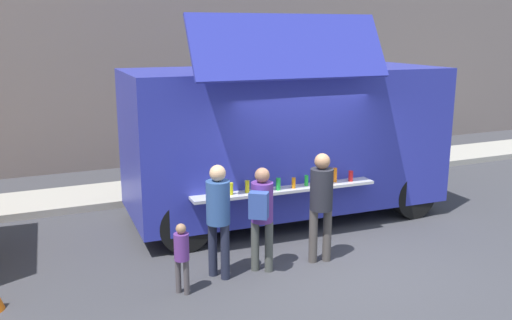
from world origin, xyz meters
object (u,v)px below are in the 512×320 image
object	(u,v)px
customer_front_ordering	(321,198)
trash_bin	(393,152)
food_truck_main	(286,137)
customer_rear_waiting	(218,211)
child_near_queue	(182,252)
customer_mid_with_backpack	(262,209)

from	to	relation	value
customer_front_ordering	trash_bin	bearing A→B (deg)	-37.42
food_truck_main	customer_rear_waiting	size ratio (longest dim) A/B	3.53
trash_bin	child_near_queue	bearing A→B (deg)	-146.81
customer_mid_with_backpack	customer_rear_waiting	size ratio (longest dim) A/B	0.94
child_near_queue	customer_rear_waiting	bearing A→B (deg)	-16.32
customer_rear_waiting	child_near_queue	world-z (taller)	customer_rear_waiting
food_truck_main	customer_front_ordering	world-z (taller)	food_truck_main
food_truck_main	customer_mid_with_backpack	xyz separation A→B (m)	(-1.50, -2.17, -0.59)
trash_bin	food_truck_main	bearing A→B (deg)	-152.02
customer_rear_waiting	child_near_queue	xyz separation A→B (m)	(-0.65, -0.29, -0.41)
customer_front_ordering	customer_mid_with_backpack	size ratio (longest dim) A/B	1.08
child_near_queue	trash_bin	bearing A→B (deg)	-7.30
customer_rear_waiting	child_near_queue	distance (m)	0.82
trash_bin	customer_front_ordering	distance (m)	6.66
food_truck_main	customer_rear_waiting	xyz separation A→B (m)	(-2.16, -2.08, -0.56)
customer_mid_with_backpack	customer_rear_waiting	distance (m)	0.66
food_truck_main	customer_front_ordering	bearing A→B (deg)	-100.62
child_near_queue	customer_front_ordering	bearing A→B (deg)	-35.89
customer_front_ordering	customer_mid_with_backpack	distance (m)	1.01
food_truck_main	child_near_queue	world-z (taller)	food_truck_main
customer_mid_with_backpack	customer_rear_waiting	world-z (taller)	customer_rear_waiting
customer_mid_with_backpack	child_near_queue	xyz separation A→B (m)	(-1.30, -0.20, -0.38)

